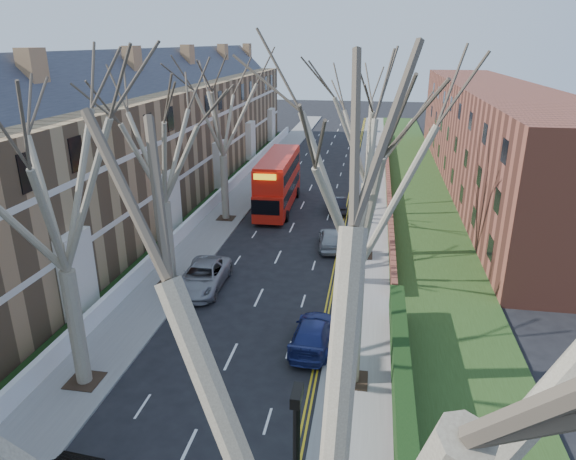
% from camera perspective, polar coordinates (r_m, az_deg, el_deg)
% --- Properties ---
extents(pavement_left, '(3.00, 102.00, 0.12)m').
position_cam_1_polar(pavement_left, '(53.14, -3.91, 5.07)').
color(pavement_left, slate).
rests_on(pavement_left, ground).
extents(pavement_right, '(3.00, 102.00, 0.12)m').
position_cam_1_polar(pavement_right, '(51.75, 9.17, 4.44)').
color(pavement_right, slate).
rests_on(pavement_right, ground).
extents(terrace_left, '(9.70, 78.00, 13.60)m').
position_cam_1_polar(terrace_left, '(47.02, -15.60, 9.22)').
color(terrace_left, '#94714B').
rests_on(terrace_left, ground).
extents(flats_right, '(13.97, 54.00, 10.00)m').
position_cam_1_polar(flats_right, '(55.76, 21.55, 9.63)').
color(flats_right, brown).
rests_on(flats_right, ground).
extents(front_wall_left, '(0.30, 78.00, 1.00)m').
position_cam_1_polar(front_wall_left, '(46.02, -8.22, 3.22)').
color(front_wall_left, white).
rests_on(front_wall_left, ground).
extents(grass_verge_right, '(6.00, 102.00, 0.06)m').
position_cam_1_polar(grass_verge_right, '(51.91, 14.15, 4.23)').
color(grass_verge_right, '#263E16').
rests_on(grass_verge_right, ground).
extents(tree_left_mid, '(10.50, 10.50, 14.71)m').
position_cam_1_polar(tree_left_mid, '(21.02, -24.94, 6.29)').
color(tree_left_mid, '#756854').
rests_on(tree_left_mid, ground).
extents(tree_left_far, '(10.15, 10.15, 14.22)m').
position_cam_1_polar(tree_left_far, '(29.69, -14.17, 10.53)').
color(tree_left_far, '#756854').
rests_on(tree_left_far, ground).
extents(tree_left_dist, '(10.50, 10.50, 14.71)m').
position_cam_1_polar(tree_left_dist, '(40.83, -7.46, 13.93)').
color(tree_left_dist, '#756854').
rests_on(tree_left_dist, ground).
extents(tree_right_near, '(10.85, 10.85, 15.20)m').
position_cam_1_polar(tree_right_near, '(6.36, 4.12, -19.99)').
color(tree_right_near, '#756854').
rests_on(tree_right_near, ground).
extents(tree_right_mid, '(10.50, 10.50, 14.71)m').
position_cam_1_polar(tree_right_mid, '(19.35, 8.26, 6.91)').
color(tree_right_mid, '#756854').
rests_on(tree_right_mid, ground).
extents(tree_right_far, '(10.15, 10.15, 14.22)m').
position_cam_1_polar(tree_right_far, '(33.18, 9.02, 11.87)').
color(tree_right_far, '#756854').
rests_on(tree_right_far, ground).
extents(double_decker_bus, '(2.99, 11.06, 4.60)m').
position_cam_1_polar(double_decker_bus, '(45.04, -1.10, 5.23)').
color(double_decker_bus, red).
rests_on(double_decker_bus, ground).
extents(car_left_far, '(2.61, 5.45, 1.50)m').
position_cam_1_polar(car_left_far, '(31.12, -9.44, -5.13)').
color(car_left_far, gray).
rests_on(car_left_far, ground).
extents(car_right_near, '(2.12, 4.72, 1.35)m').
position_cam_1_polar(car_right_near, '(25.32, 2.81, -11.40)').
color(car_right_near, navy).
rests_on(car_right_near, ground).
extents(car_right_mid, '(2.16, 4.38, 1.44)m').
position_cam_1_polar(car_right_mid, '(36.71, 4.78, -0.94)').
color(car_right_mid, '#969A9E').
rests_on(car_right_mid, ground).
extents(car_right_far, '(1.96, 4.22, 1.34)m').
position_cam_1_polar(car_right_far, '(44.67, 5.44, 2.88)').
color(car_right_far, black).
rests_on(car_right_far, ground).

